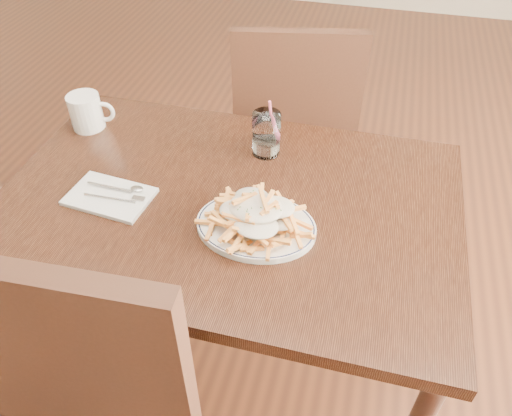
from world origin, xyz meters
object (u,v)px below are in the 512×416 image
(chair_far, at_px, (294,124))
(loaded_fries, at_px, (256,211))
(fries_plate, at_px, (256,226))
(water_glass, at_px, (266,136))
(coffee_mug, at_px, (87,112))
(table, at_px, (229,220))

(chair_far, xyz_separation_m, loaded_fries, (0.05, -0.79, 0.26))
(fries_plate, relative_size, loaded_fries, 1.27)
(water_glass, distance_m, coffee_mug, 0.56)
(fries_plate, relative_size, water_glass, 2.05)
(table, height_order, water_glass, water_glass)
(chair_far, height_order, loaded_fries, chair_far)
(chair_far, xyz_separation_m, fries_plate, (0.05, -0.79, 0.21))
(loaded_fries, relative_size, coffee_mug, 2.08)
(coffee_mug, bearing_deg, fries_plate, -26.76)
(table, bearing_deg, fries_plate, -42.47)
(coffee_mug, bearing_deg, chair_far, 40.57)
(loaded_fries, bearing_deg, table, 137.53)
(table, height_order, fries_plate, fries_plate)
(chair_far, distance_m, fries_plate, 0.82)
(table, distance_m, loaded_fries, 0.19)
(water_glass, bearing_deg, coffee_mug, -179.42)
(fries_plate, bearing_deg, loaded_fries, 0.00)
(table, xyz_separation_m, fries_plate, (0.10, -0.09, 0.09))
(chair_far, height_order, fries_plate, chair_far)
(loaded_fries, relative_size, water_glass, 1.61)
(chair_far, relative_size, water_glass, 5.48)
(water_glass, height_order, coffee_mug, water_glass)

